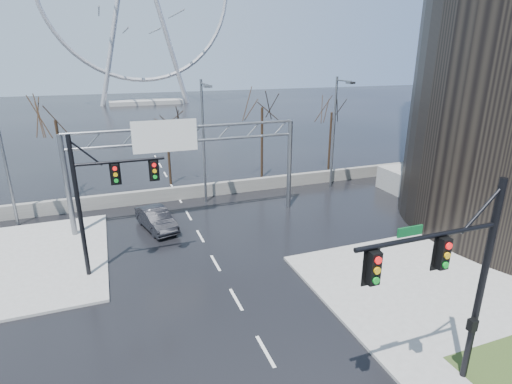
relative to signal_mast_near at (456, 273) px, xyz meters
name	(u,v)px	position (x,y,z in m)	size (l,w,h in m)	color
ground	(265,351)	(-5.14, 4.04, -4.87)	(260.00, 260.00, 0.00)	black
sidewalk_right_ext	(422,281)	(4.86, 6.04, -4.80)	(12.00, 10.00, 0.15)	gray
sidewalk_far	(18,263)	(-16.14, 16.04, -4.80)	(10.00, 12.00, 0.15)	gray
barrier_wall	(179,193)	(-5.14, 24.04, -4.32)	(52.00, 0.50, 1.10)	slate
signal_mast_near	(456,273)	(0.00, 0.00, 0.00)	(5.52, 0.41, 8.00)	black
signal_mast_far	(100,193)	(-11.01, 13.00, -0.04)	(4.72, 0.41, 8.00)	black
sign_gantry	(182,153)	(-5.52, 19.00, 0.31)	(16.36, 0.40, 7.60)	slate
streetlight_left	(1,147)	(-17.14, 22.20, 1.01)	(0.50, 2.55, 10.00)	slate
streetlight_mid	(204,133)	(-3.14, 22.20, 1.01)	(0.50, 2.55, 10.00)	slate
streetlight_right	(336,125)	(8.86, 22.20, 1.01)	(0.50, 2.55, 10.00)	slate
tree_left	(57,130)	(-14.14, 27.54, 1.10)	(3.75, 3.75, 7.50)	black
tree_center	(167,131)	(-5.14, 28.54, 0.30)	(3.25, 3.25, 6.50)	black
tree_right	(262,116)	(3.86, 27.54, 1.34)	(3.90, 3.90, 7.80)	black
tree_far_right	(331,119)	(11.86, 28.04, 0.54)	(3.40, 3.40, 6.80)	black
car	(156,219)	(-7.75, 18.32, -4.12)	(1.59, 4.56, 1.50)	black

